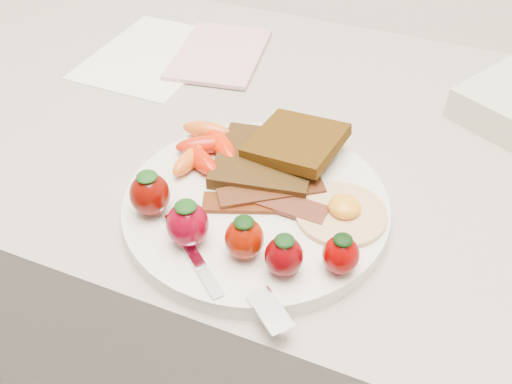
% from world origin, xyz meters
% --- Properties ---
extents(counter, '(2.00, 0.60, 0.90)m').
position_xyz_m(counter, '(0.00, 1.70, 0.45)').
color(counter, gray).
rests_on(counter, ground).
extents(plate, '(0.27, 0.27, 0.02)m').
position_xyz_m(plate, '(-0.03, 1.54, 0.91)').
color(plate, silver).
rests_on(plate, counter).
extents(toast_lower, '(0.12, 0.12, 0.01)m').
position_xyz_m(toast_lower, '(-0.04, 1.60, 0.93)').
color(toast_lower, black).
rests_on(toast_lower, plate).
extents(toast_upper, '(0.10, 0.10, 0.02)m').
position_xyz_m(toast_upper, '(-0.01, 1.62, 0.94)').
color(toast_upper, black).
rests_on(toast_upper, toast_lower).
extents(fried_egg, '(0.10, 0.10, 0.02)m').
position_xyz_m(fried_egg, '(0.06, 1.55, 0.92)').
color(fried_egg, '#F9E7B6').
rests_on(fried_egg, plate).
extents(bacon_strips, '(0.13, 0.09, 0.01)m').
position_xyz_m(bacon_strips, '(-0.01, 1.54, 0.92)').
color(bacon_strips, black).
rests_on(bacon_strips, plate).
extents(baby_carrots, '(0.09, 0.10, 0.02)m').
position_xyz_m(baby_carrots, '(-0.11, 1.59, 0.93)').
color(baby_carrots, red).
rests_on(baby_carrots, plate).
extents(strawberries, '(0.23, 0.06, 0.05)m').
position_xyz_m(strawberries, '(-0.03, 1.48, 0.94)').
color(strawberries, '#5A0601').
rests_on(strawberries, plate).
extents(fork, '(0.16, 0.09, 0.00)m').
position_xyz_m(fork, '(-0.01, 1.44, 0.92)').
color(fork, white).
rests_on(fork, plate).
extents(paper_sheet, '(0.16, 0.22, 0.00)m').
position_xyz_m(paper_sheet, '(-0.29, 1.79, 0.90)').
color(paper_sheet, white).
rests_on(paper_sheet, counter).
extents(notepad, '(0.15, 0.19, 0.01)m').
position_xyz_m(notepad, '(-0.20, 1.83, 0.91)').
color(notepad, '#DDA0A6').
rests_on(notepad, paper_sheet).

